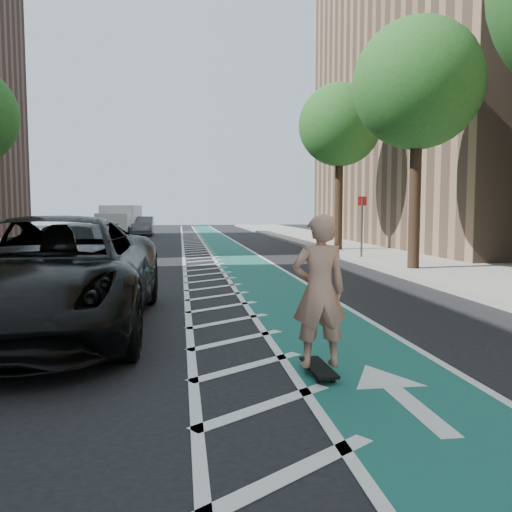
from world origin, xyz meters
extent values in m
plane|color=black|center=(0.00, 0.00, 0.00)|extent=(120.00, 120.00, 0.00)
cube|color=#18564B|center=(3.00, 10.00, 0.01)|extent=(2.00, 90.00, 0.01)
cube|color=silver|center=(1.50, 10.00, 0.01)|extent=(1.40, 90.00, 0.01)
cube|color=gray|center=(9.50, 10.00, 0.07)|extent=(5.00, 90.00, 0.15)
cube|color=gray|center=(7.05, 10.00, 0.08)|extent=(0.12, 90.00, 0.16)
cube|color=#84664C|center=(17.50, 20.00, 9.50)|extent=(14.00, 22.00, 19.00)
cylinder|color=#382619|center=(7.90, 8.00, 2.20)|extent=(0.36, 0.36, 4.40)
sphere|color=#1C551F|center=(7.90, 8.00, 5.80)|extent=(4.20, 4.20, 4.20)
cylinder|color=#382619|center=(7.90, 16.00, 2.20)|extent=(0.36, 0.36, 4.40)
sphere|color=#1C551F|center=(7.90, 16.00, 5.80)|extent=(4.20, 4.20, 4.20)
cylinder|color=#4C4C4C|center=(7.60, 12.00, 1.20)|extent=(0.08, 0.08, 2.40)
cube|color=red|center=(7.60, 12.00, 2.30)|extent=(0.35, 0.02, 0.35)
cube|color=black|center=(2.30, -1.86, 0.10)|extent=(0.28, 0.89, 0.03)
cylinder|color=black|center=(2.20, -1.57, 0.03)|extent=(0.04, 0.07, 0.07)
cylinder|color=black|center=(2.38, -1.56, 0.03)|extent=(0.04, 0.07, 0.07)
cylinder|color=black|center=(2.22, -2.16, 0.03)|extent=(0.04, 0.07, 0.07)
cylinder|color=black|center=(2.40, -2.15, 0.03)|extent=(0.04, 0.07, 0.07)
imported|color=tan|center=(2.30, -1.86, 1.03)|extent=(0.68, 0.46, 1.82)
imported|color=black|center=(-1.42, 1.04, 0.95)|extent=(3.19, 6.83, 1.89)
imported|color=black|center=(-2.40, 7.59, 0.79)|extent=(2.49, 5.54, 1.58)
imported|color=gray|center=(-4.79, 21.42, 0.69)|extent=(1.77, 4.08, 1.37)
imported|color=#545458|center=(-2.10, 33.11, 0.71)|extent=(1.59, 4.36, 1.43)
cube|color=silver|center=(-3.69, 33.73, 1.13)|extent=(2.82, 3.83, 2.25)
cube|color=silver|center=(-3.96, 31.04, 0.84)|extent=(2.42, 2.02, 1.69)
cylinder|color=black|center=(-5.01, 30.69, 0.39)|extent=(0.36, 0.81, 0.79)
cylinder|color=black|center=(-2.99, 30.49, 0.39)|extent=(0.36, 0.81, 0.79)
cylinder|color=black|center=(-4.61, 34.72, 0.39)|extent=(0.36, 0.81, 0.79)
cylinder|color=black|center=(-2.59, 34.52, 0.39)|extent=(0.36, 0.81, 0.79)
cylinder|color=#E5590C|center=(-2.20, 3.23, 0.50)|extent=(0.58, 0.58, 1.01)
cylinder|color=silver|center=(-2.20, 3.23, 0.34)|extent=(0.59, 0.59, 0.13)
cylinder|color=silver|center=(-2.20, 3.23, 0.65)|extent=(0.59, 0.59, 0.13)
cylinder|color=black|center=(-2.20, 3.23, 0.02)|extent=(0.74, 0.74, 0.04)
cylinder|color=#F5520C|center=(-1.80, 11.62, 0.46)|extent=(0.53, 0.53, 0.92)
cylinder|color=silver|center=(-1.80, 11.62, 0.31)|extent=(0.54, 0.54, 0.12)
cylinder|color=silver|center=(-1.80, 11.62, 0.59)|extent=(0.54, 0.54, 0.12)
cylinder|color=black|center=(-1.80, 11.62, 0.02)|extent=(0.68, 0.68, 0.04)
cylinder|color=#FF640D|center=(-4.00, 14.50, 0.51)|extent=(0.59, 0.59, 1.02)
cylinder|color=silver|center=(-4.00, 14.50, 0.34)|extent=(0.60, 0.60, 0.14)
cylinder|color=silver|center=(-4.00, 14.50, 0.66)|extent=(0.60, 0.60, 0.14)
cylinder|color=black|center=(-4.00, 14.50, 0.02)|extent=(0.75, 0.75, 0.05)
camera|label=1|loc=(0.67, -8.07, 2.01)|focal=38.00mm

